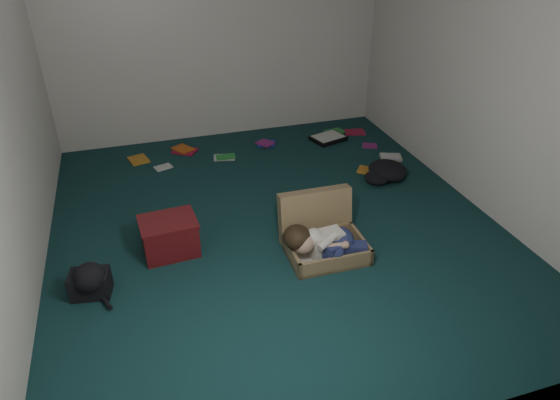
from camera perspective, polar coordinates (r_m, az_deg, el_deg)
floor at (r=4.66m, az=-0.55°, el=-2.80°), size 4.50×4.50×0.00m
wall_back at (r=6.21m, az=-6.99°, el=18.68°), size 4.50×0.00×4.50m
wall_front at (r=2.25m, az=16.27°, el=-5.35°), size 4.50×0.00×4.50m
wall_left at (r=4.03m, az=-29.31°, el=8.33°), size 0.00×4.50×4.50m
wall_right at (r=5.02m, az=22.48°, el=13.77°), size 0.00×4.50×4.50m
suitcase at (r=4.29m, az=4.78°, el=-3.92°), size 0.66×0.64×0.48m
person at (r=4.13m, az=5.02°, el=-4.78°), size 0.70×0.34×0.30m
maroon_bin at (r=4.32m, az=-12.52°, el=-4.05°), size 0.49×0.40×0.32m
backpack at (r=4.09m, az=-20.90°, el=-8.83°), size 0.41×0.35×0.22m
clothing_pile at (r=5.50m, az=12.01°, el=2.97°), size 0.48×0.40×0.15m
paper_tray at (r=6.38m, az=5.52°, el=7.06°), size 0.47×0.40×0.06m
book_scatter at (r=6.07m, az=0.56°, el=5.75°), size 3.03×1.39×0.02m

